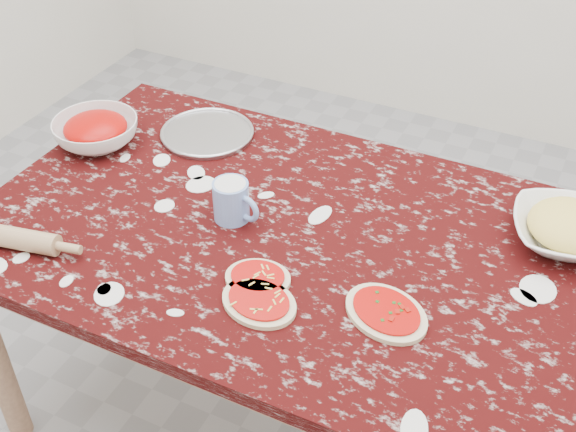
# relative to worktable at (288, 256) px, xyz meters

# --- Properties ---
(ground) EXTENTS (4.00, 4.00, 0.00)m
(ground) POSITION_rel_worktable_xyz_m (0.00, 0.00, -0.67)
(ground) COLOR gray
(worktable) EXTENTS (1.60, 1.00, 0.75)m
(worktable) POSITION_rel_worktable_xyz_m (0.00, 0.00, 0.00)
(worktable) COLOR black
(worktable) RESTS_ON ground
(pizza_tray) EXTENTS (0.32, 0.32, 0.01)m
(pizza_tray) POSITION_rel_worktable_xyz_m (-0.42, 0.31, 0.09)
(pizza_tray) COLOR #B2B2B7
(pizza_tray) RESTS_ON worktable
(sauce_bowl) EXTENTS (0.29, 0.29, 0.08)m
(sauce_bowl) POSITION_rel_worktable_xyz_m (-0.70, 0.13, 0.12)
(sauce_bowl) COLOR white
(sauce_bowl) RESTS_ON worktable
(cheese_bowl) EXTENTS (0.34, 0.34, 0.07)m
(cheese_bowl) POSITION_rel_worktable_xyz_m (0.64, 0.27, 0.12)
(cheese_bowl) COLOR white
(cheese_bowl) RESTS_ON worktable
(flour_mug) EXTENTS (0.14, 0.09, 0.11)m
(flour_mug) POSITION_rel_worktable_xyz_m (-0.15, -0.01, 0.14)
(flour_mug) COLOR #7799DD
(flour_mug) RESTS_ON worktable
(pizza_left) EXTENTS (0.21, 0.18, 0.02)m
(pizza_left) POSITION_rel_worktable_xyz_m (0.06, -0.26, 0.09)
(pizza_left) COLOR beige
(pizza_left) RESTS_ON worktable
(pizza_mid) EXTENTS (0.18, 0.16, 0.02)m
(pizza_mid) POSITION_rel_worktable_xyz_m (0.02, -0.20, 0.09)
(pizza_mid) COLOR beige
(pizza_mid) RESTS_ON worktable
(pizza_right) EXTENTS (0.25, 0.22, 0.02)m
(pizza_right) POSITION_rel_worktable_xyz_m (0.33, -0.17, 0.09)
(pizza_right) COLOR beige
(pizza_right) RESTS_ON worktable
(rolling_pin) EXTENTS (0.28, 0.11, 0.05)m
(rolling_pin) POSITION_rel_worktable_xyz_m (-0.60, -0.35, 0.11)
(rolling_pin) COLOR tan
(rolling_pin) RESTS_ON worktable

